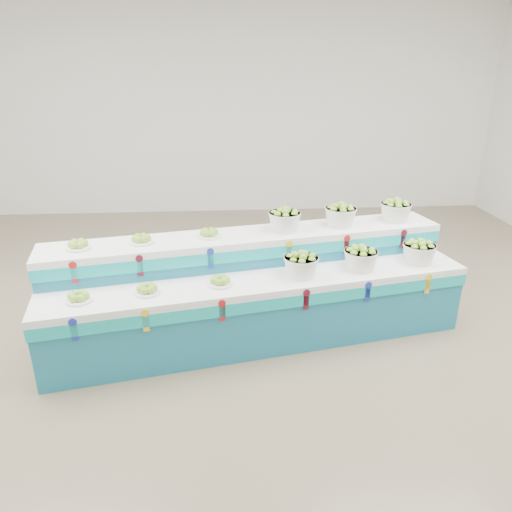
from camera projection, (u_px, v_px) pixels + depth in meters
name	position (u px, v px, depth m)	size (l,w,h in m)	color
ground	(241.00, 351.00, 4.68)	(10.00, 10.00, 0.00)	#6D5F4B
back_wall	(228.00, 105.00, 8.56)	(10.00, 10.00, 0.00)	silver
display_stand	(256.00, 288.00, 4.84)	(4.22, 1.09, 1.02)	teal
plate_lower_left	(78.00, 296.00, 4.10)	(0.23, 0.23, 0.10)	white
plate_lower_mid	(147.00, 289.00, 4.24)	(0.23, 0.23, 0.10)	white
plate_lower_right	(220.00, 280.00, 4.41)	(0.23, 0.23, 0.10)	white
basket_lower_left	(301.00, 264.00, 4.58)	(0.34, 0.34, 0.25)	silver
basket_lower_mid	(361.00, 258.00, 4.74)	(0.34, 0.34, 0.25)	silver
basket_lower_right	(419.00, 251.00, 4.90)	(0.34, 0.34, 0.25)	silver
plate_upper_left	(78.00, 244.00, 4.46)	(0.23, 0.23, 0.10)	white
plate_upper_mid	(141.00, 239.00, 4.60)	(0.23, 0.23, 0.10)	white
plate_upper_right	(209.00, 233.00, 4.77)	(0.23, 0.23, 0.10)	white
basket_upper_left	(285.00, 219.00, 4.94)	(0.34, 0.34, 0.25)	silver
basket_upper_mid	(341.00, 215.00, 5.09)	(0.34, 0.34, 0.25)	silver
basket_upper_right	(396.00, 210.00, 5.26)	(0.34, 0.34, 0.25)	silver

